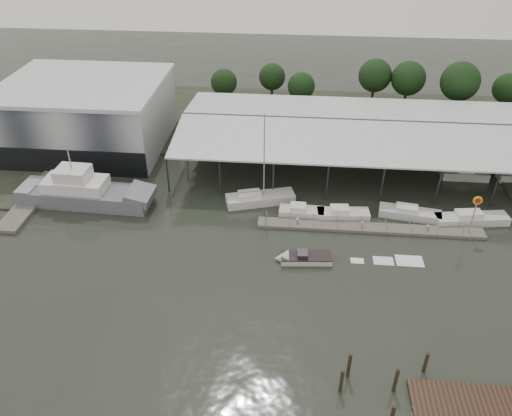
# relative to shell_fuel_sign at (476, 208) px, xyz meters

# --- Properties ---
(ground) EXTENTS (200.00, 200.00, 0.00)m
(ground) POSITION_rel_shell_fuel_sign_xyz_m (-27.00, -9.99, -3.93)
(ground) COLOR #272C24
(ground) RESTS_ON ground
(land_strip_far) EXTENTS (140.00, 30.00, 0.30)m
(land_strip_far) POSITION_rel_shell_fuel_sign_xyz_m (-27.00, 32.01, -3.83)
(land_strip_far) COLOR #383F2F
(land_strip_far) RESTS_ON ground
(land_strip_west) EXTENTS (20.00, 40.00, 0.30)m
(land_strip_west) POSITION_rel_shell_fuel_sign_xyz_m (-67.00, 20.01, -3.83)
(land_strip_west) COLOR #383F2F
(land_strip_west) RESTS_ON ground
(storage_warehouse) EXTENTS (24.50, 20.50, 10.50)m
(storage_warehouse) POSITION_rel_shell_fuel_sign_xyz_m (-55.00, 19.95, 1.36)
(storage_warehouse) COLOR #ADB3B8
(storage_warehouse) RESTS_ON ground
(covered_boat_shed) EXTENTS (58.24, 24.00, 6.96)m
(covered_boat_shed) POSITION_rel_shell_fuel_sign_xyz_m (-10.00, 18.01, 2.20)
(covered_boat_shed) COLOR white
(covered_boat_shed) RESTS_ON ground
(trawler_dock) EXTENTS (3.00, 18.00, 0.50)m
(trawler_dock) POSITION_rel_shell_fuel_sign_xyz_m (-57.00, 4.01, -3.68)
(trawler_dock) COLOR #68625B
(trawler_dock) RESTS_ON ground
(floating_dock) EXTENTS (28.00, 2.00, 1.40)m
(floating_dock) POSITION_rel_shell_fuel_sign_xyz_m (-12.00, 0.01, -3.72)
(floating_dock) COLOR #68625B
(floating_dock) RESTS_ON ground
(shell_fuel_sign) EXTENTS (1.10, 0.18, 5.55)m
(shell_fuel_sign) POSITION_rel_shell_fuel_sign_xyz_m (0.00, 0.00, 0.00)
(shell_fuel_sign) COLOR #96999C
(shell_fuel_sign) RESTS_ON ground
(grey_trawler) EXTENTS (18.31, 5.45, 8.84)m
(grey_trawler) POSITION_rel_shell_fuel_sign_xyz_m (-49.38, 2.81, -2.35)
(grey_trawler) COLOR slate
(grey_trawler) RESTS_ON ground
(white_sailboat) EXTENTS (9.54, 5.11, 13.02)m
(white_sailboat) POSITION_rel_shell_fuel_sign_xyz_m (-26.25, 4.86, -3.27)
(white_sailboat) COLOR silver
(white_sailboat) RESTS_ON ground
(speedboat_underway) EXTENTS (17.51, 3.56, 2.00)m
(speedboat_underway) POSITION_rel_shell_fuel_sign_xyz_m (-20.41, -6.86, -3.53)
(speedboat_underway) COLOR silver
(speedboat_underway) RESTS_ON ground
(moored_cruiser_0) EXTENTS (5.85, 2.45, 1.70)m
(moored_cruiser_0) POSITION_rel_shell_fuel_sign_xyz_m (-20.59, 2.26, -3.31)
(moored_cruiser_0) COLOR silver
(moored_cruiser_0) RESTS_ON ground
(moored_cruiser_1) EXTENTS (6.79, 2.69, 1.70)m
(moored_cruiser_1) POSITION_rel_shell_fuel_sign_xyz_m (-15.26, 2.22, -3.31)
(moored_cruiser_1) COLOR silver
(moored_cruiser_1) RESTS_ON ground
(moored_cruiser_2) EXTENTS (8.03, 3.48, 1.70)m
(moored_cruiser_2) POSITION_rel_shell_fuel_sign_xyz_m (-6.66, 3.23, -3.31)
(moored_cruiser_2) COLOR silver
(moored_cruiser_2) RESTS_ON ground
(moored_cruiser_3) EXTENTS (9.44, 3.50, 1.70)m
(moored_cruiser_3) POSITION_rel_shell_fuel_sign_xyz_m (0.93, 2.62, -3.31)
(moored_cruiser_3) COLOR silver
(moored_cruiser_3) RESTS_ON ground
(mooring_pilings) EXTENTS (7.85, 7.82, 3.40)m
(mooring_pilings) POSITION_rel_shell_fuel_sign_xyz_m (-13.42, -24.46, -2.92)
(mooring_pilings) COLOR #332719
(mooring_pilings) RESTS_ON ground
(horizon_tree_line) EXTENTS (69.85, 10.57, 10.21)m
(horizon_tree_line) POSITION_rel_shell_fuel_sign_xyz_m (-0.62, 38.28, 1.83)
(horizon_tree_line) COLOR black
(horizon_tree_line) RESTS_ON ground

